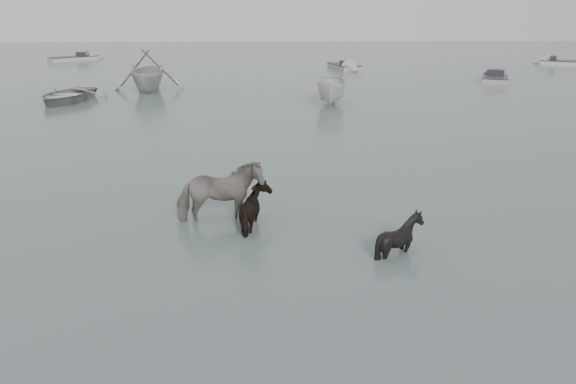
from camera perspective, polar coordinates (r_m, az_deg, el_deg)
The scene contains 11 objects.
ground at distance 11.75m, azimuth -2.46°, elevation -7.37°, with size 140.00×140.00×0.00m, color #4C5A58.
pony_pinto at distance 13.81m, azimuth -6.99°, elevation 0.52°, with size 0.96×2.10×1.77m, color black.
pony_dark at distance 13.48m, azimuth -3.13°, elevation -0.86°, with size 1.30×1.11×1.31m, color black.
pony_black at distance 12.29m, azimuth 11.35°, elevation -3.36°, with size 1.00×1.12×1.24m, color black.
rowboat_lead at distance 33.34m, azimuth -21.62°, elevation 9.34°, with size 3.29×4.60×0.95m, color #A2A19D.
rowboat_trail at distance 36.07m, azimuth -14.05°, elevation 12.07°, with size 4.35×5.04×2.66m, color #B0B3B0.
boat_small at distance 30.50m, azimuth 4.50°, elevation 10.36°, with size 1.48×3.94×1.52m, color silver.
skiff_port at distance 41.62m, azimuth 20.31°, elevation 10.98°, with size 4.81×1.60×0.75m, color gray, non-canonical shape.
skiff_mid at distance 47.02m, azimuth 5.76°, elevation 12.78°, with size 5.07×1.60×0.75m, color gray, non-canonical shape.
skiff_star at distance 55.29m, azimuth 25.86°, elevation 11.94°, with size 4.22×1.60×0.75m, color #B6B6B1, non-canonical shape.
skiff_far at distance 57.37m, azimuth -20.97°, elevation 12.74°, with size 5.95×1.60×0.75m, color #A4A7A5, non-canonical shape.
Camera 1 is at (0.07, -10.55, 5.16)m, focal length 35.00 mm.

